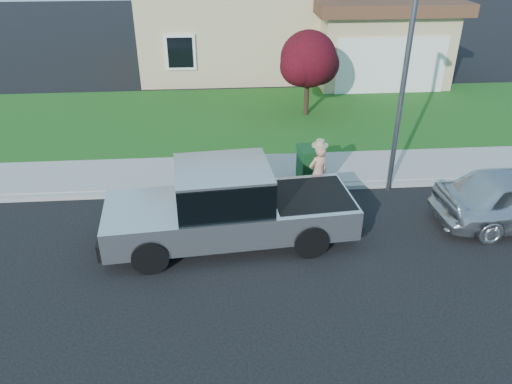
# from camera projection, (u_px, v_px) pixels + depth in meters

# --- Properties ---
(ground) EXTENTS (80.00, 80.00, 0.00)m
(ground) POSITION_uv_depth(u_px,v_px,m) (254.00, 254.00, 11.14)
(ground) COLOR black
(ground) RESTS_ON ground
(curb) EXTENTS (40.00, 0.20, 0.12)m
(curb) POSITION_uv_depth(u_px,v_px,m) (283.00, 188.00, 13.71)
(curb) COLOR gray
(curb) RESTS_ON ground
(sidewalk) EXTENTS (40.00, 2.00, 0.15)m
(sidewalk) POSITION_uv_depth(u_px,v_px,m) (278.00, 170.00, 14.67)
(sidewalk) COLOR gray
(sidewalk) RESTS_ON ground
(lawn) EXTENTS (40.00, 7.00, 0.10)m
(lawn) POSITION_uv_depth(u_px,v_px,m) (264.00, 118.00, 18.61)
(lawn) COLOR #1D4914
(lawn) RESTS_ON ground
(pickup_truck) EXTENTS (5.87, 2.44, 1.88)m
(pickup_truck) POSITION_uv_depth(u_px,v_px,m) (229.00, 207.00, 11.22)
(pickup_truck) COLOR black
(pickup_truck) RESTS_ON ground
(woman) EXTENTS (0.66, 0.56, 1.70)m
(woman) POSITION_uv_depth(u_px,v_px,m) (318.00, 172.00, 12.94)
(woman) COLOR tan
(woman) RESTS_ON ground
(ornamental_tree) EXTENTS (2.25, 2.03, 3.09)m
(ornamental_tree) POSITION_uv_depth(u_px,v_px,m) (309.00, 62.00, 17.85)
(ornamental_tree) COLOR black
(ornamental_tree) RESTS_ON lawn
(trash_bin) EXTENTS (0.70, 0.78, 1.02)m
(trash_bin) POSITION_uv_depth(u_px,v_px,m) (309.00, 165.00, 13.65)
(trash_bin) COLOR #103C1A
(trash_bin) RESTS_ON sidewalk
(street_lamp) EXTENTS (0.37, 0.76, 5.80)m
(street_lamp) POSITION_uv_depth(u_px,v_px,m) (407.00, 71.00, 12.16)
(street_lamp) COLOR slate
(street_lamp) RESTS_ON ground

